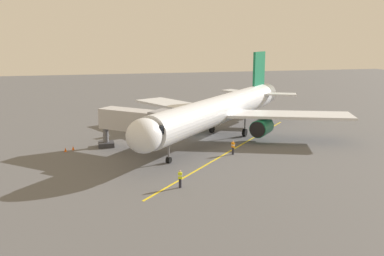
{
  "coord_description": "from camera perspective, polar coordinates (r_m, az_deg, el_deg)",
  "views": [
    {
      "loc": [
        15.73,
        57.42,
        13.9
      ],
      "look_at": [
        3.41,
        7.47,
        3.0
      ],
      "focal_mm": 40.35,
      "sensor_mm": 36.0,
      "label": 1
    }
  ],
  "objects": [
    {
      "name": "ground_plane",
      "position": [
        61.13,
        1.42,
        -1.19
      ],
      "size": [
        220.0,
        220.0,
        0.0
      ],
      "primitive_type": "plane",
      "color": "#565659"
    },
    {
      "name": "apron_lead_in_line",
      "position": [
        54.72,
        5.5,
        -2.8
      ],
      "size": [
        27.06,
        29.78,
        0.01
      ],
      "primitive_type": "cube",
      "rotation": [
        0.0,
        0.0,
        -0.74
      ],
      "color": "yellow",
      "rests_on": "ground"
    },
    {
      "name": "airplane",
      "position": [
        59.69,
        3.78,
        2.39
      ],
      "size": [
        32.62,
        33.46,
        11.5
      ],
      "color": "silver",
      "rests_on": "ground"
    },
    {
      "name": "jet_bridge",
      "position": [
        52.71,
        -6.7,
        0.79
      ],
      "size": [
        9.78,
        9.17,
        5.4
      ],
      "color": "#B7B7BC",
      "rests_on": "ground"
    },
    {
      "name": "ground_crew_marshaller",
      "position": [
        40.68,
        -1.58,
        -6.7
      ],
      "size": [
        0.45,
        0.35,
        1.71
      ],
      "color": "#23232D",
      "rests_on": "ground"
    },
    {
      "name": "ground_crew_wing_walker",
      "position": [
        52.1,
        5.44,
        -2.56
      ],
      "size": [
        0.4,
        0.47,
        1.71
      ],
      "color": "#23232D",
      "rests_on": "ground"
    },
    {
      "name": "baggage_cart_near_nose",
      "position": [
        71.11,
        -4.63,
        1.19
      ],
      "size": [
        2.88,
        2.76,
        1.27
      ],
      "color": "#2D3899",
      "rests_on": "ground"
    },
    {
      "name": "belt_loader_portside",
      "position": [
        65.25,
        -6.55,
        0.22
      ],
      "size": [
        3.92,
        4.23,
        2.32
      ],
      "color": "#2D3899",
      "rests_on": "ground"
    },
    {
      "name": "safety_cone_nose_left",
      "position": [
        56.05,
        -15.44,
        -2.55
      ],
      "size": [
        0.32,
        0.32,
        0.55
      ],
      "primitive_type": "cone",
      "color": "#F2590F",
      "rests_on": "ground"
    },
    {
      "name": "safety_cone_nose_right",
      "position": [
        55.52,
        -16.39,
        -2.74
      ],
      "size": [
        0.32,
        0.32,
        0.55
      ],
      "primitive_type": "cone",
      "color": "#F2590F",
      "rests_on": "ground"
    }
  ]
}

